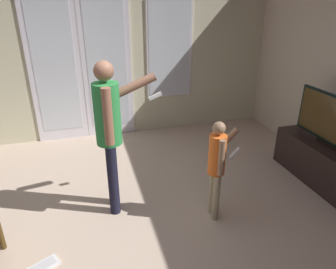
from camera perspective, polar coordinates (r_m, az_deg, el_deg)
ground_plane at (r=3.07m, az=-13.85°, el=-18.90°), size 6.28×5.08×0.02m
wall_back_with_doors at (r=4.84m, az=-16.56°, el=14.84°), size 6.28×0.09×2.81m
tv_stand at (r=4.10m, az=27.62°, el=-5.17°), size 0.47×1.41×0.48m
person_adult at (r=2.96m, az=-10.79°, el=1.56°), size 0.69×0.42×1.56m
person_child at (r=2.96m, az=9.21°, el=-5.16°), size 0.38×0.28×1.04m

